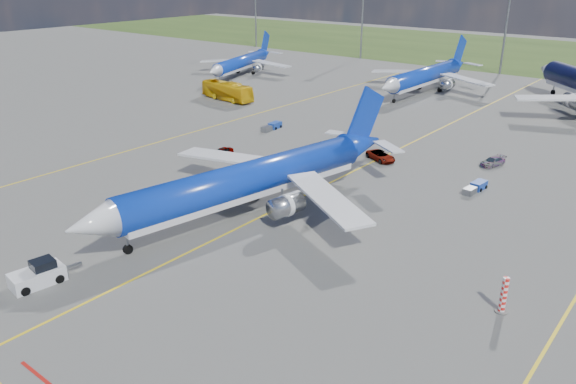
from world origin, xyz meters
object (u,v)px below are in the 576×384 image
Objects in this scene: bg_jet_nw at (242,75)px; warning_post at (504,295)px; apron_bus at (227,91)px; baggage_tug_w at (476,187)px; bg_jet_nnw at (424,92)px; service_car_a at (222,152)px; service_car_c at (493,161)px; service_car_b at (381,156)px; baggage_tug_c at (272,127)px; main_airliner at (249,213)px; pushback_tug at (39,275)px.

warning_post is at bearing -53.02° from bg_jet_nw.
baggage_tug_w is (56.90, -16.45, -1.32)m from apron_bus.
bg_jet_nnw is 3.01× the size of apron_bus.
warning_post is 45.92m from service_car_a.
baggage_tug_w is (1.68, -10.16, -0.13)m from service_car_c.
bg_jet_nnw reaches higher than baggage_tug_w.
service_car_b is at bearing 37.77° from service_car_a.
bg_jet_nnw is (43.54, 9.38, 0.00)m from bg_jet_nw.
apron_bus reaches higher than service_car_b.
apron_bus reaches higher than service_car_c.
baggage_tug_w is at bearing -63.74° from service_car_c.
baggage_tug_c is at bearing 148.77° from warning_post.
warning_post is at bearing -113.36° from apron_bus.
baggage_tug_w is (16.53, 21.49, 0.45)m from main_airliner.
main_airliner is 6.98× the size of pushback_tug.
apron_bus is at bearing 147.06° from main_airliner.
service_car_a is 15.20m from baggage_tug_c.
service_car_c is (71.58, -27.88, 0.58)m from bg_jet_nw.
service_car_a is (24.23, -25.77, -1.18)m from apron_bus.
bg_jet_nnw is at bearing 76.41° from baggage_tug_c.
warning_post is at bearing -52.08° from service_car_c.
service_car_a is at bearing -129.95° from apron_bus.
baggage_tug_c is (-21.70, 2.74, -0.19)m from service_car_b.
service_car_b is (-25.49, 25.87, -0.85)m from warning_post.
bg_jet_nw is 82.23m from main_airliner.
service_car_c is at bearing 36.51° from service_car_a.
apron_bus is at bearing -69.93° from bg_jet_nw.
apron_bus is 2.70× the size of service_car_b.
main_airliner is at bearing -63.47° from bg_jet_nw.
pushback_tug is at bearing -162.86° from service_car_b.
main_airliner is 34.97m from service_car_c.
service_car_c is at bearing 75.14° from main_airliner.
service_car_b is 21.87m from baggage_tug_c.
main_airliner is at bearing -32.66° from service_car_a.
bg_jet_nnw is 46.63m from service_car_c.
bg_jet_nnw is 11.09× the size of service_car_a.
service_car_a is 36.61m from service_car_c.
bg_jet_nw is 68.66m from service_car_b.
service_car_b is (18.31, 12.08, 0.07)m from service_car_a.
service_car_c is at bearing -89.67° from apron_bus.
main_airliner is 55.43m from apron_bus.
apron_bus reaches higher than warning_post.
warning_post is at bearing 40.09° from pushback_tug.
pushback_tug reaches higher than service_car_b.
baggage_tug_w is at bearing 72.39° from pushback_tug.
service_car_b reaches higher than baggage_tug_c.
apron_bus is at bearing 169.03° from baggage_tug_w.
apron_bus is at bearing 137.58° from service_car_a.
service_car_b is at bearing 90.22° from pushback_tug.
service_car_c is at bearing -38.37° from bg_jet_nw.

